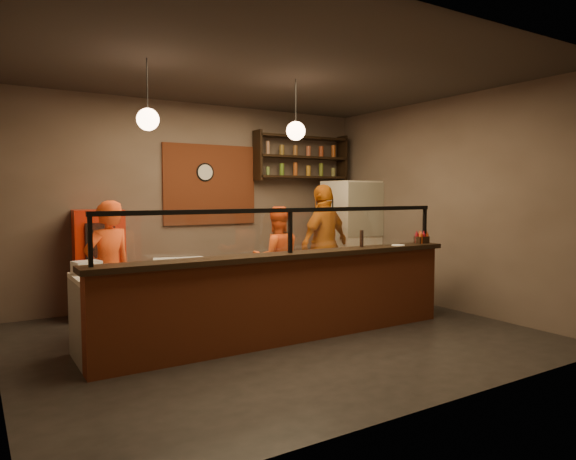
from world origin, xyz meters
TOP-DOWN VIEW (x-y plane):
  - floor at (0.00, 0.00)m, footprint 6.00×6.00m
  - ceiling at (0.00, 0.00)m, footprint 6.00×6.00m
  - wall_back at (0.00, 2.50)m, footprint 6.00×0.00m
  - wall_right at (3.00, 0.00)m, footprint 0.00×5.00m
  - wall_front at (0.00, -2.50)m, footprint 6.00×0.00m
  - brick_patch at (0.20, 2.47)m, footprint 1.60×0.04m
  - service_counter at (0.00, -0.30)m, footprint 4.60×0.25m
  - counter_ledge at (0.00, -0.30)m, footprint 4.70×0.37m
  - worktop_cabinet at (0.00, 0.20)m, footprint 4.60×0.75m
  - worktop at (0.00, 0.20)m, footprint 4.60×0.75m
  - sneeze_guard at (0.00, -0.30)m, footprint 4.50×0.05m
  - wall_shelving at (1.90, 2.32)m, footprint 1.84×0.28m
  - wall_clock at (0.10, 2.46)m, footprint 0.30×0.04m
  - pendant_left at (-1.50, 0.20)m, footprint 0.24×0.24m
  - pendant_right at (0.40, 0.20)m, footprint 0.24×0.24m
  - cook_left at (-1.79, 0.92)m, footprint 0.71×0.58m
  - cook_mid at (0.70, 1.19)m, footprint 0.88×0.76m
  - cook_right at (1.67, 1.31)m, footprint 1.20×0.79m
  - fridge at (2.60, 1.78)m, footprint 0.85×0.79m
  - red_cooler at (-1.64, 2.15)m, footprint 0.71×0.66m
  - pizza_dough at (-0.44, 0.19)m, footprint 0.59×0.59m
  - prep_tub_a at (-1.35, 0.16)m, footprint 0.32×0.28m
  - prep_tub_b at (-2.13, 0.40)m, footprint 0.30×0.26m
  - prep_tub_c at (-1.14, -0.07)m, footprint 0.33×0.27m
  - rolling_pin at (-0.88, 0.36)m, footprint 0.38×0.12m
  - condiment_caddy at (2.20, -0.27)m, footprint 0.18×0.14m
  - pepper_mill at (1.13, -0.24)m, footprint 0.06×0.06m
  - small_plate at (1.67, -0.36)m, footprint 0.18×0.18m

SIDE VIEW (x-z plane):
  - floor at x=0.00m, z-range 0.00..0.00m
  - worktop_cabinet at x=0.00m, z-range 0.00..0.85m
  - service_counter at x=0.00m, z-range 0.00..1.00m
  - red_cooler at x=-1.64m, z-range 0.00..1.53m
  - cook_mid at x=0.70m, z-range 0.00..1.56m
  - cook_left at x=-1.79m, z-range 0.00..1.67m
  - worktop at x=0.00m, z-range 0.85..0.90m
  - pizza_dough at x=-0.44m, z-range 0.90..0.91m
  - rolling_pin at x=-0.88m, z-range 0.90..0.96m
  - cook_right at x=1.67m, z-range 0.00..1.90m
  - prep_tub_a at x=-1.35m, z-range 0.90..1.03m
  - prep_tub_b at x=-2.13m, z-range 0.90..1.03m
  - prep_tub_c at x=-1.14m, z-range 0.90..1.05m
  - fridge at x=2.60m, z-range 0.00..1.98m
  - counter_ledge at x=0.00m, z-range 1.00..1.06m
  - small_plate at x=1.67m, z-range 1.06..1.07m
  - condiment_caddy at x=2.20m, z-range 1.06..1.16m
  - pepper_mill at x=1.13m, z-range 1.06..1.28m
  - sneeze_guard at x=0.00m, z-range 1.11..1.63m
  - wall_back at x=0.00m, z-range -1.40..4.60m
  - wall_right at x=3.00m, z-range -0.90..4.10m
  - wall_front at x=0.00m, z-range -1.40..4.60m
  - brick_patch at x=0.20m, z-range 1.25..2.55m
  - wall_clock at x=0.10m, z-range 1.95..2.25m
  - wall_shelving at x=1.90m, z-range 1.98..2.83m
  - pendant_left at x=-1.50m, z-range 2.17..2.94m
  - pendant_right at x=0.40m, z-range 2.17..2.94m
  - ceiling at x=0.00m, z-range 3.20..3.20m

